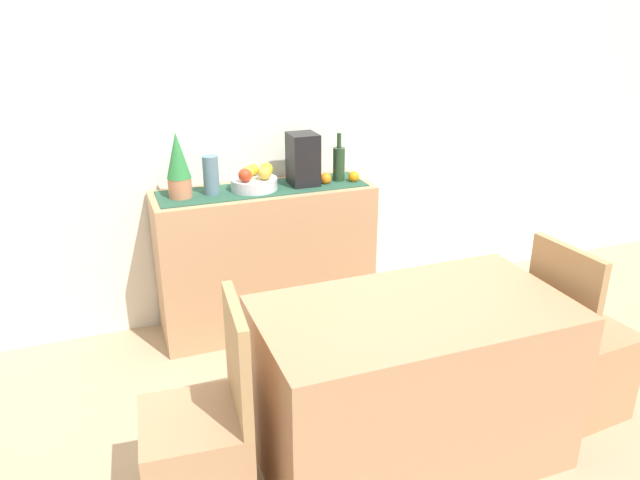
{
  "coord_description": "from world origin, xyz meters",
  "views": [
    {
      "loc": [
        -1.12,
        -2.35,
        1.92
      ],
      "look_at": [
        -0.09,
        0.37,
        0.75
      ],
      "focal_mm": 34.16,
      "sensor_mm": 36.0,
      "label": 1
    }
  ],
  "objects_px": {
    "wine_bottle": "(339,163)",
    "potted_plant": "(178,165)",
    "sideboard_console": "(266,259)",
    "ceramic_vase": "(211,176)",
    "chair_near_window": "(201,455)",
    "coffee_maker": "(303,160)",
    "dining_table": "(411,383)",
    "chair_by_corner": "(576,362)",
    "fruit_bowl": "(254,184)"
  },
  "relations": [
    {
      "from": "wine_bottle",
      "to": "dining_table",
      "type": "xyz_separation_m",
      "value": [
        -0.21,
        -1.35,
        -0.62
      ]
    },
    {
      "from": "ceramic_vase",
      "to": "chair_near_window",
      "type": "distance_m",
      "value": 1.57
    },
    {
      "from": "sideboard_console",
      "to": "fruit_bowl",
      "type": "bearing_deg",
      "value": 180.0
    },
    {
      "from": "fruit_bowl",
      "to": "ceramic_vase",
      "type": "xyz_separation_m",
      "value": [
        -0.24,
        0.0,
        0.07
      ]
    },
    {
      "from": "coffee_maker",
      "to": "potted_plant",
      "type": "distance_m",
      "value": 0.72
    },
    {
      "from": "ceramic_vase",
      "to": "potted_plant",
      "type": "distance_m",
      "value": 0.19
    },
    {
      "from": "wine_bottle",
      "to": "ceramic_vase",
      "type": "xyz_separation_m",
      "value": [
        -0.77,
        -0.0,
        0.0
      ]
    },
    {
      "from": "potted_plant",
      "to": "chair_near_window",
      "type": "bearing_deg",
      "value": -97.72
    },
    {
      "from": "coffee_maker",
      "to": "dining_table",
      "type": "bearing_deg",
      "value": -89.44
    },
    {
      "from": "potted_plant",
      "to": "dining_table",
      "type": "xyz_separation_m",
      "value": [
        0.73,
        -1.35,
        -0.7
      ]
    },
    {
      "from": "sideboard_console",
      "to": "ceramic_vase",
      "type": "bearing_deg",
      "value": 180.0
    },
    {
      "from": "coffee_maker",
      "to": "ceramic_vase",
      "type": "bearing_deg",
      "value": 180.0
    },
    {
      "from": "fruit_bowl",
      "to": "wine_bottle",
      "type": "xyz_separation_m",
      "value": [
        0.52,
        0.0,
        0.07
      ]
    },
    {
      "from": "sideboard_console",
      "to": "coffee_maker",
      "type": "height_order",
      "value": "coffee_maker"
    },
    {
      "from": "sideboard_console",
      "to": "coffee_maker",
      "type": "distance_m",
      "value": 0.64
    },
    {
      "from": "wine_bottle",
      "to": "potted_plant",
      "type": "distance_m",
      "value": 0.94
    },
    {
      "from": "dining_table",
      "to": "chair_near_window",
      "type": "bearing_deg",
      "value": -179.92
    },
    {
      "from": "fruit_bowl",
      "to": "coffee_maker",
      "type": "relative_size",
      "value": 0.87
    },
    {
      "from": "coffee_maker",
      "to": "chair_by_corner",
      "type": "relative_size",
      "value": 0.34
    },
    {
      "from": "ceramic_vase",
      "to": "coffee_maker",
      "type": "bearing_deg",
      "value": 0.0
    },
    {
      "from": "potted_plant",
      "to": "chair_by_corner",
      "type": "distance_m",
      "value": 2.27
    },
    {
      "from": "wine_bottle",
      "to": "potted_plant",
      "type": "xyz_separation_m",
      "value": [
        -0.94,
        0.0,
        0.08
      ]
    },
    {
      "from": "potted_plant",
      "to": "chair_near_window",
      "type": "xyz_separation_m",
      "value": [
        -0.18,
        -1.35,
        -0.8
      ]
    },
    {
      "from": "dining_table",
      "to": "fruit_bowl",
      "type": "bearing_deg",
      "value": 102.99
    },
    {
      "from": "ceramic_vase",
      "to": "dining_table",
      "type": "height_order",
      "value": "ceramic_vase"
    },
    {
      "from": "sideboard_console",
      "to": "coffee_maker",
      "type": "bearing_deg",
      "value": 0.0
    },
    {
      "from": "ceramic_vase",
      "to": "wine_bottle",
      "type": "bearing_deg",
      "value": 0.0
    },
    {
      "from": "chair_near_window",
      "to": "coffee_maker",
      "type": "bearing_deg",
      "value": 56.36
    },
    {
      "from": "wine_bottle",
      "to": "sideboard_console",
      "type": "bearing_deg",
      "value": -180.0
    },
    {
      "from": "fruit_bowl",
      "to": "chair_near_window",
      "type": "relative_size",
      "value": 0.3
    },
    {
      "from": "ceramic_vase",
      "to": "potted_plant",
      "type": "relative_size",
      "value": 0.6
    },
    {
      "from": "sideboard_console",
      "to": "fruit_bowl",
      "type": "height_order",
      "value": "fruit_bowl"
    },
    {
      "from": "sideboard_console",
      "to": "chair_near_window",
      "type": "relative_size",
      "value": 1.42
    },
    {
      "from": "fruit_bowl",
      "to": "coffee_maker",
      "type": "height_order",
      "value": "coffee_maker"
    },
    {
      "from": "sideboard_console",
      "to": "wine_bottle",
      "type": "distance_m",
      "value": 0.72
    },
    {
      "from": "chair_near_window",
      "to": "chair_by_corner",
      "type": "relative_size",
      "value": 1.0
    },
    {
      "from": "sideboard_console",
      "to": "ceramic_vase",
      "type": "relative_size",
      "value": 5.76
    },
    {
      "from": "coffee_maker",
      "to": "fruit_bowl",
      "type": "bearing_deg",
      "value": 180.0
    },
    {
      "from": "fruit_bowl",
      "to": "chair_by_corner",
      "type": "distance_m",
      "value": 1.94
    },
    {
      "from": "ceramic_vase",
      "to": "potted_plant",
      "type": "bearing_deg",
      "value": 180.0
    },
    {
      "from": "fruit_bowl",
      "to": "ceramic_vase",
      "type": "height_order",
      "value": "ceramic_vase"
    },
    {
      "from": "wine_bottle",
      "to": "potted_plant",
      "type": "relative_size",
      "value": 0.79
    },
    {
      "from": "ceramic_vase",
      "to": "potted_plant",
      "type": "xyz_separation_m",
      "value": [
        -0.17,
        0.0,
        0.08
      ]
    },
    {
      "from": "sideboard_console",
      "to": "potted_plant",
      "type": "bearing_deg",
      "value": 180.0
    },
    {
      "from": "wine_bottle",
      "to": "ceramic_vase",
      "type": "distance_m",
      "value": 0.77
    },
    {
      "from": "chair_by_corner",
      "to": "coffee_maker",
      "type": "bearing_deg",
      "value": 124.41
    },
    {
      "from": "chair_near_window",
      "to": "chair_by_corner",
      "type": "height_order",
      "value": "same"
    },
    {
      "from": "fruit_bowl",
      "to": "ceramic_vase",
      "type": "distance_m",
      "value": 0.25
    },
    {
      "from": "chair_by_corner",
      "to": "dining_table",
      "type": "bearing_deg",
      "value": 179.91
    },
    {
      "from": "wine_bottle",
      "to": "ceramic_vase",
      "type": "bearing_deg",
      "value": -180.0
    }
  ]
}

